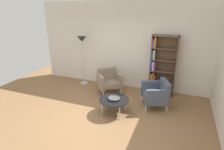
{
  "coord_description": "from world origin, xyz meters",
  "views": [
    {
      "loc": [
        1.82,
        -3.57,
        2.67
      ],
      "look_at": [
        0.12,
        0.84,
        0.95
      ],
      "focal_mm": 29.71,
      "sensor_mm": 36.0,
      "label": 1
    }
  ],
  "objects_px": {
    "coffee_table_low": "(114,100)",
    "floor_lamp_torchiere": "(82,45)",
    "armchair_spare_guest": "(157,93)",
    "decorative_bowl": "(114,98)",
    "bookshelf_tall": "(160,66)",
    "armchair_near_window": "(109,80)"
  },
  "relations": [
    {
      "from": "coffee_table_low",
      "to": "bookshelf_tall",
      "type": "bearing_deg",
      "value": 61.63
    },
    {
      "from": "bookshelf_tall",
      "to": "floor_lamp_torchiere",
      "type": "bearing_deg",
      "value": -176.27
    },
    {
      "from": "coffee_table_low",
      "to": "armchair_near_window",
      "type": "height_order",
      "value": "armchair_near_window"
    },
    {
      "from": "armchair_near_window",
      "to": "floor_lamp_torchiere",
      "type": "distance_m",
      "value": 1.6
    },
    {
      "from": "bookshelf_tall",
      "to": "decorative_bowl",
      "type": "height_order",
      "value": "bookshelf_tall"
    },
    {
      "from": "coffee_table_low",
      "to": "armchair_spare_guest",
      "type": "xyz_separation_m",
      "value": [
        1.0,
        0.75,
        0.04
      ]
    },
    {
      "from": "decorative_bowl",
      "to": "armchair_near_window",
      "type": "bearing_deg",
      "value": 117.71
    },
    {
      "from": "armchair_spare_guest",
      "to": "floor_lamp_torchiere",
      "type": "distance_m",
      "value": 3.07
    },
    {
      "from": "decorative_bowl",
      "to": "floor_lamp_torchiere",
      "type": "xyz_separation_m",
      "value": [
        -1.78,
        1.55,
        1.01
      ]
    },
    {
      "from": "coffee_table_low",
      "to": "armchair_near_window",
      "type": "relative_size",
      "value": 0.84
    },
    {
      "from": "bookshelf_tall",
      "to": "armchair_spare_guest",
      "type": "height_order",
      "value": "bookshelf_tall"
    },
    {
      "from": "bookshelf_tall",
      "to": "decorative_bowl",
      "type": "bearing_deg",
      "value": -118.37
    },
    {
      "from": "floor_lamp_torchiere",
      "to": "armchair_near_window",
      "type": "bearing_deg",
      "value": -17.84
    },
    {
      "from": "coffee_table_low",
      "to": "floor_lamp_torchiere",
      "type": "xyz_separation_m",
      "value": [
        -1.78,
        1.55,
        1.08
      ]
    },
    {
      "from": "decorative_bowl",
      "to": "coffee_table_low",
      "type": "bearing_deg",
      "value": -104.04
    },
    {
      "from": "bookshelf_tall",
      "to": "floor_lamp_torchiere",
      "type": "relative_size",
      "value": 1.09
    },
    {
      "from": "armchair_spare_guest",
      "to": "decorative_bowl",
      "type": "bearing_deg",
      "value": -76.61
    },
    {
      "from": "decorative_bowl",
      "to": "armchair_near_window",
      "type": "relative_size",
      "value": 0.34
    },
    {
      "from": "coffee_table_low",
      "to": "floor_lamp_torchiere",
      "type": "bearing_deg",
      "value": 138.88
    },
    {
      "from": "armchair_spare_guest",
      "to": "floor_lamp_torchiere",
      "type": "height_order",
      "value": "floor_lamp_torchiere"
    },
    {
      "from": "decorative_bowl",
      "to": "armchair_near_window",
      "type": "height_order",
      "value": "armchair_near_window"
    },
    {
      "from": "decorative_bowl",
      "to": "bookshelf_tall",
      "type": "bearing_deg",
      "value": 61.63
    }
  ]
}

